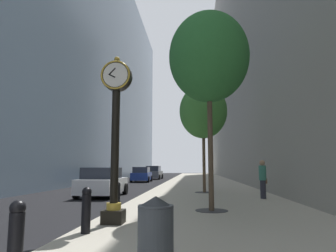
# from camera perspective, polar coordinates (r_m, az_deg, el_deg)

# --- Properties ---
(ground_plane) EXTENTS (110.00, 110.00, 0.00)m
(ground_plane) POSITION_cam_1_polar(r_m,az_deg,el_deg) (29.30, -0.76, -10.73)
(ground_plane) COLOR black
(ground_plane) RESTS_ON ground
(sidewalk_right) EXTENTS (7.10, 80.00, 0.14)m
(sidewalk_right) POSITION_cam_1_polar(r_m,az_deg,el_deg) (32.16, 6.19, -10.28)
(sidewalk_right) COLOR #ADA593
(sidewalk_right) RESTS_ON ground
(building_block_left) EXTENTS (9.00, 80.00, 30.08)m
(building_block_left) POSITION_cam_1_polar(r_m,az_deg,el_deg) (37.68, -18.54, 13.71)
(building_block_left) COLOR slate
(building_block_left) RESTS_ON ground
(building_block_right) EXTENTS (9.00, 80.00, 32.08)m
(building_block_right) POSITION_cam_1_polar(r_m,az_deg,el_deg) (36.28, 19.17, 16.30)
(building_block_right) COLOR gray
(building_block_right) RESTS_ON ground
(street_clock) EXTENTS (0.84, 0.55, 4.55)m
(street_clock) POSITION_cam_1_polar(r_m,az_deg,el_deg) (8.52, -9.71, -0.53)
(street_clock) COLOR black
(street_clock) RESTS_ON sidewalk_right
(bollard_nearest) EXTENTS (0.22, 0.22, 1.02)m
(bollard_nearest) POSITION_cam_1_polar(r_m,az_deg,el_deg) (4.92, -26.30, -17.82)
(bollard_nearest) COLOR black
(bollard_nearest) RESTS_ON sidewalk_right
(bollard_second) EXTENTS (0.22, 0.22, 1.02)m
(bollard_second) POSITION_cam_1_polar(r_m,az_deg,el_deg) (7.41, -14.89, -14.61)
(bollard_second) COLOR black
(bollard_second) RESTS_ON sidewalk_right
(bollard_third) EXTENTS (0.22, 0.22, 1.02)m
(bollard_third) POSITION_cam_1_polar(r_m,az_deg,el_deg) (10.04, -9.45, -12.84)
(bollard_third) COLOR black
(bollard_third) RESTS_ON sidewalk_right
(street_tree_near) EXTENTS (2.87, 2.87, 7.06)m
(street_tree_near) POSITION_cam_1_polar(r_m,az_deg,el_deg) (11.47, 7.56, 12.44)
(street_tree_near) COLOR #333335
(street_tree_near) RESTS_ON sidewalk_right
(street_tree_mid_near) EXTENTS (2.84, 2.84, 6.42)m
(street_tree_mid_near) POSITION_cam_1_polar(r_m,az_deg,el_deg) (18.61, 6.53, 2.68)
(street_tree_mid_near) COLOR #333335
(street_tree_mid_near) RESTS_ON sidewalk_right
(trash_bin) EXTENTS (0.53, 0.53, 1.05)m
(trash_bin) POSITION_cam_1_polar(r_m,az_deg,el_deg) (4.70, -2.31, -19.03)
(trash_bin) COLOR #383D42
(trash_bin) RESTS_ON sidewalk_right
(pedestrian_walking) EXTENTS (0.49, 0.52, 1.79)m
(pedestrian_walking) POSITION_cam_1_polar(r_m,az_deg,el_deg) (15.40, 17.11, -9.17)
(pedestrian_walking) COLOR #23232D
(pedestrian_walking) RESTS_ON sidewalk_right
(car_blue_near) EXTENTS (2.12, 4.22, 1.60)m
(car_blue_near) POSITION_cam_1_polar(r_m,az_deg,el_deg) (33.95, -4.91, -8.95)
(car_blue_near) COLOR navy
(car_blue_near) RESTS_ON ground
(car_grey_mid) EXTENTS (2.16, 4.43, 1.75)m
(car_grey_mid) POSITION_cam_1_polar(r_m,az_deg,el_deg) (41.57, -2.66, -8.63)
(car_grey_mid) COLOR slate
(car_grey_mid) RESTS_ON ground
(car_white_far) EXTENTS (2.11, 4.12, 1.58)m
(car_white_far) POSITION_cam_1_polar(r_m,az_deg,el_deg) (17.56, -12.01, -10.16)
(car_white_far) COLOR silver
(car_white_far) RESTS_ON ground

